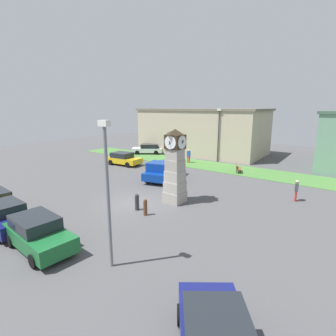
{
  "coord_description": "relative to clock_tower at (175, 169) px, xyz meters",
  "views": [
    {
      "loc": [
        12.71,
        -12.92,
        6.82
      ],
      "look_at": [
        0.84,
        2.78,
        2.25
      ],
      "focal_mm": 28.0,
      "sensor_mm": 36.0,
      "label": 1
    }
  ],
  "objects": [
    {
      "name": "car_silver_hatch",
      "position": [
        -12.46,
        6.69,
        -1.78
      ],
      "size": [
        4.39,
        2.41,
        1.5
      ],
      "color": "gold",
      "rests_on": "ground_plane"
    },
    {
      "name": "warehouse_blue_far",
      "position": [
        -9.16,
        20.08,
        0.79
      ],
      "size": [
        18.58,
        10.52,
        6.65
      ],
      "color": "#B7A88E",
      "rests_on": "ground_plane"
    },
    {
      "name": "bollard_mid_row",
      "position": [
        -0.11,
        -3.11,
        -1.98
      ],
      "size": [
        0.25,
        0.25,
        1.1
      ],
      "color": "brown",
      "rests_on": "ground_plane"
    },
    {
      "name": "pedestrian_crossing_lot",
      "position": [
        7.05,
        5.6,
        -1.63
      ],
      "size": [
        0.3,
        0.43,
        1.61
      ],
      "color": "red",
      "rests_on": "ground_plane"
    },
    {
      "name": "grass_verge_far",
      "position": [
        -0.91,
        12.47,
        -2.52
      ],
      "size": [
        47.19,
        4.71,
        0.04
      ],
      "primitive_type": "cube",
      "color": "#477A38",
      "rests_on": "ground_plane"
    },
    {
      "name": "bench",
      "position": [
        0.13,
        11.38,
        -2.02
      ],
      "size": [
        1.11,
        1.68,
        0.9
      ],
      "color": "brown",
      "rests_on": "ground_plane"
    },
    {
      "name": "car_end_of_row",
      "position": [
        -15.19,
        14.26,
        -1.78
      ],
      "size": [
        4.73,
        4.15,
        1.48
      ],
      "color": "silver",
      "rests_on": "ground_plane"
    },
    {
      "name": "street_lamp_far_side",
      "position": [
        2.44,
        -8.17,
        1.12
      ],
      "size": [
        0.5,
        0.24,
        6.34
      ],
      "color": "slate",
      "rests_on": "ground_plane"
    },
    {
      "name": "pickup_truck",
      "position": [
        -4.55,
        4.47,
        -1.61
      ],
      "size": [
        3.5,
        5.62,
        1.85
      ],
      "color": "navy",
      "rests_on": "ground_plane"
    },
    {
      "name": "clock_tower",
      "position": [
        0.0,
        0.0,
        0.0
      ],
      "size": [
        1.44,
        1.54,
        5.36
      ],
      "color": "#9B968C",
      "rests_on": "ground_plane"
    },
    {
      "name": "ground_plane",
      "position": [
        -2.1,
        -1.95,
        -2.54
      ],
      "size": [
        78.64,
        78.64,
        0.0
      ],
      "primitive_type": "plane",
      "color": "#4C4C4F"
    },
    {
      "name": "car_near_tower",
      "position": [
        -5.06,
        -9.4,
        -1.75
      ],
      "size": [
        3.99,
        2.15,
        1.55
      ],
      "color": "navy",
      "rests_on": "ground_plane"
    },
    {
      "name": "bollard_near_tower",
      "position": [
        -1.16,
        -2.79,
        -1.95
      ],
      "size": [
        0.29,
        0.29,
        1.16
      ],
      "color": "#333338",
      "rests_on": "ground_plane"
    },
    {
      "name": "car_by_building",
      "position": [
        -1.54,
        -9.34,
        -1.72
      ],
      "size": [
        4.41,
        2.19,
        1.63
      ],
      "color": "#19602D",
      "rests_on": "ground_plane"
    },
    {
      "name": "pedestrian_by_cars",
      "position": [
        -6.76,
        12.39,
        -1.55
      ],
      "size": [
        0.44,
        0.31,
        1.72
      ],
      "color": "red",
      "rests_on": "ground_plane"
    },
    {
      "name": "street_lamp_near_road",
      "position": [
        -4.28,
        15.38,
        1.28
      ],
      "size": [
        0.5,
        0.24,
        6.64
      ],
      "color": "#333338",
      "rests_on": "ground_plane"
    }
  ]
}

